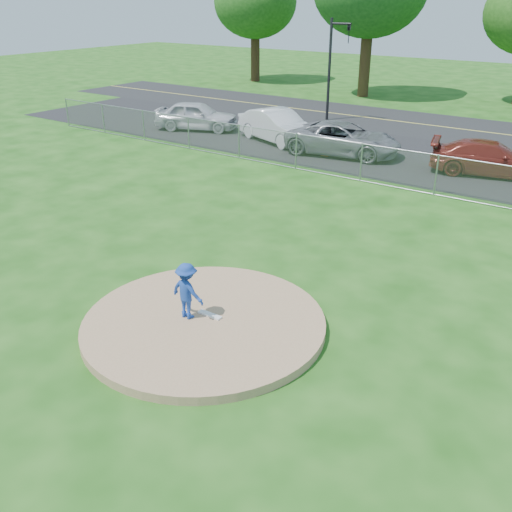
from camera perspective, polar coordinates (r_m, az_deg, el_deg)
The scene contains 13 objects.
ground at distance 20.77m, azimuth 12.90°, elevation 5.04°, with size 120.00×120.00×0.00m, color #174910.
pitchers_mound at distance 12.85m, azimuth -5.19°, elevation -6.71°, with size 5.40×5.40×0.20m, color #9E7857.
pitching_rubber at distance 12.91m, azimuth -4.64°, elevation -5.88°, with size 0.60×0.15×0.04m, color white.
chain_link_fence at distance 22.33m, azimuth 15.14°, elevation 8.21°, with size 40.00×0.06×1.50m, color gray.
parking_lot at distance 26.66m, azimuth 18.53°, elevation 8.74°, with size 50.00×8.00×0.01m, color black.
street at distance 33.73m, azimuth 22.58°, elevation 11.30°, with size 60.00×7.00×0.01m, color black.
traffic_signal_left at distance 34.39m, azimuth 7.75°, elevation 18.82°, with size 1.28×0.20×5.60m.
pitcher at distance 12.62m, azimuth -6.91°, elevation -3.48°, with size 0.84×0.48×1.30m, color #1C3E9A.
traffic_cone at distance 26.80m, azimuth 7.06°, elevation 10.78°, with size 0.41×0.41×0.79m, color #E25F0B.
parked_car_silver at distance 32.03m, azimuth -5.96°, elevation 13.79°, with size 1.80×4.47×1.52m, color silver.
parked_car_white at distance 29.08m, azimuth 2.18°, elevation 12.85°, with size 1.68×4.81×1.58m, color silver.
parked_car_gray at distance 26.95m, azimuth 8.70°, elevation 11.50°, with size 2.42×5.24×1.46m, color slate.
parked_car_darkred at distance 25.42m, azimuth 22.33°, elevation 9.04°, with size 1.90×4.68×1.36m, color maroon.
Camera 1 is at (7.24, -8.24, 6.78)m, focal length 40.00 mm.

